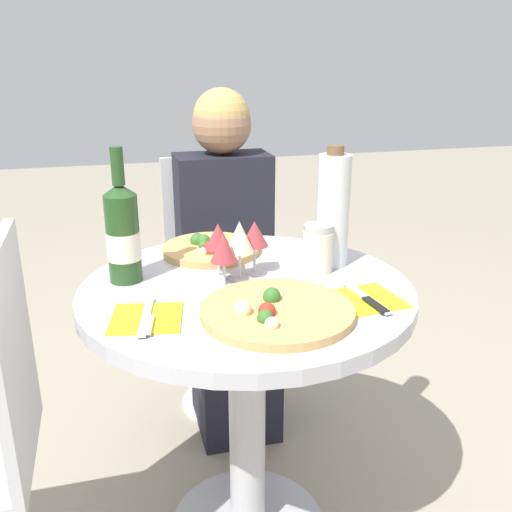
# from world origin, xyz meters

# --- Properties ---
(dining_table) EXTENTS (0.82, 0.82, 0.77)m
(dining_table) POSITION_xyz_m (0.00, 0.00, 0.58)
(dining_table) COLOR #B2B2B7
(dining_table) RESTS_ON ground_plane
(chair_behind_diner) EXTENTS (0.39, 0.39, 0.94)m
(chair_behind_diner) POSITION_xyz_m (0.08, 0.71, 0.46)
(chair_behind_diner) COLOR silver
(chair_behind_diner) RESTS_ON ground_plane
(seated_diner) EXTENTS (0.32, 0.40, 1.20)m
(seated_diner) POSITION_xyz_m (0.08, 0.58, 0.56)
(seated_diner) COLOR black
(seated_diner) RESTS_ON ground_plane
(pizza_large) EXTENTS (0.34, 0.34, 0.05)m
(pizza_large) POSITION_xyz_m (0.02, -0.18, 0.78)
(pizza_large) COLOR tan
(pizza_large) RESTS_ON dining_table
(pizza_small_far) EXTENTS (0.28, 0.28, 0.05)m
(pizza_small_far) POSITION_xyz_m (-0.04, 0.26, 0.78)
(pizza_small_far) COLOR tan
(pizza_small_far) RESTS_ON dining_table
(wine_bottle) EXTENTS (0.08, 0.08, 0.33)m
(wine_bottle) POSITION_xyz_m (-0.28, 0.11, 0.89)
(wine_bottle) COLOR #23471E
(wine_bottle) RESTS_ON dining_table
(tall_carafe) EXTENTS (0.09, 0.09, 0.32)m
(tall_carafe) POSITION_xyz_m (0.26, 0.09, 0.92)
(tall_carafe) COLOR silver
(tall_carafe) RESTS_ON dining_table
(sugar_shaker) EXTENTS (0.08, 0.08, 0.13)m
(sugar_shaker) POSITION_xyz_m (0.20, 0.05, 0.83)
(sugar_shaker) COLOR silver
(sugar_shaker) RESTS_ON dining_table
(wine_glass_center) EXTENTS (0.07, 0.07, 0.15)m
(wine_glass_center) POSITION_xyz_m (-0.01, 0.04, 0.87)
(wine_glass_center) COLOR silver
(wine_glass_center) RESTS_ON dining_table
(wine_glass_back_left) EXTENTS (0.07, 0.07, 0.14)m
(wine_glass_back_left) POSITION_xyz_m (-0.05, 0.08, 0.87)
(wine_glass_back_left) COLOR silver
(wine_glass_back_left) RESTS_ON dining_table
(wine_glass_back_right) EXTENTS (0.07, 0.07, 0.14)m
(wine_glass_back_right) POSITION_xyz_m (0.04, 0.08, 0.87)
(wine_glass_back_right) COLOR silver
(wine_glass_back_right) RESTS_ON dining_table
(wine_glass_front_left) EXTENTS (0.07, 0.07, 0.14)m
(wine_glass_front_left) POSITION_xyz_m (-0.05, 0.01, 0.86)
(wine_glass_front_left) COLOR silver
(wine_glass_front_left) RESTS_ON dining_table
(place_setting_left) EXTENTS (0.17, 0.19, 0.01)m
(place_setting_left) POSITION_xyz_m (-0.25, -0.13, 0.77)
(place_setting_left) COLOR yellow
(place_setting_left) RESTS_ON dining_table
(place_setting_right) EXTENTS (0.17, 0.19, 0.01)m
(place_setting_right) POSITION_xyz_m (0.25, -0.16, 0.77)
(place_setting_right) COLOR yellow
(place_setting_right) RESTS_ON dining_table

